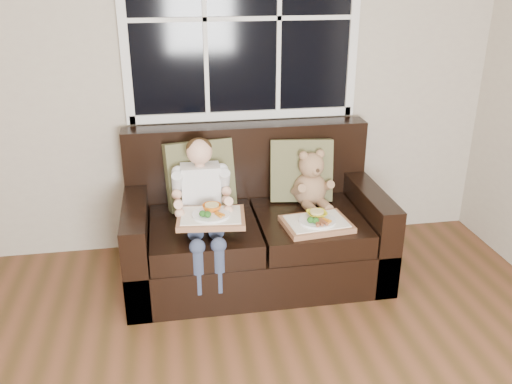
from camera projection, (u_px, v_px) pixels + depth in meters
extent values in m
cube|color=beige|center=(180.00, 65.00, 3.67)|extent=(4.50, 0.02, 2.70)
cube|color=black|center=(242.00, 18.00, 3.60)|extent=(1.50, 0.02, 1.25)
cube|color=white|center=(243.00, 115.00, 3.85)|extent=(1.58, 0.04, 0.06)
cube|color=white|center=(122.00, 21.00, 3.47)|extent=(0.06, 0.04, 1.37)
cube|color=white|center=(355.00, 17.00, 3.71)|extent=(0.06, 0.04, 1.37)
cube|color=white|center=(242.00, 19.00, 3.59)|extent=(1.50, 0.03, 0.03)
cube|color=black|center=(255.00, 255.00, 3.70)|extent=(1.70, 0.90, 0.30)
cube|color=black|center=(138.00, 244.00, 3.52)|extent=(0.15, 0.90, 0.60)
cube|color=black|center=(365.00, 227.00, 3.76)|extent=(0.15, 0.90, 0.60)
cube|color=black|center=(246.00, 170.00, 3.86)|extent=(1.70, 0.18, 0.66)
cube|color=black|center=(204.00, 235.00, 3.49)|extent=(0.68, 0.72, 0.15)
cube|color=black|center=(309.00, 227.00, 3.59)|extent=(0.68, 0.72, 0.15)
cube|color=brown|center=(200.00, 174.00, 3.64)|extent=(0.49, 0.29, 0.47)
cube|color=brown|center=(301.00, 170.00, 3.76)|extent=(0.45, 0.25, 0.44)
cube|color=white|center=(201.00, 190.00, 3.50)|extent=(0.25, 0.15, 0.34)
sphere|color=#E7AD8D|center=(199.00, 152.00, 3.39)|extent=(0.16, 0.16, 0.16)
ellipsoid|color=#372411|center=(199.00, 147.00, 3.40)|extent=(0.16, 0.16, 0.12)
cylinder|color=#2E3751|center=(194.00, 223.00, 3.38)|extent=(0.10, 0.31, 0.10)
cylinder|color=#2E3751|center=(214.00, 222.00, 3.39)|extent=(0.10, 0.31, 0.10)
cylinder|color=#2E3751|center=(198.00, 271.00, 3.20)|extent=(0.08, 0.08, 0.29)
cylinder|color=#2E3751|center=(219.00, 269.00, 3.22)|extent=(0.08, 0.08, 0.29)
cylinder|color=#E7AD8D|center=(178.00, 193.00, 3.36)|extent=(0.06, 0.30, 0.24)
cylinder|color=#E7AD8D|center=(226.00, 190.00, 3.41)|extent=(0.06, 0.30, 0.24)
ellipsoid|color=#A87A59|center=(310.00, 189.00, 3.72)|extent=(0.26, 0.23, 0.24)
sphere|color=#A87A59|center=(311.00, 165.00, 3.63)|extent=(0.20, 0.20, 0.17)
sphere|color=#A87A59|center=(303.00, 155.00, 3.60)|extent=(0.06, 0.06, 0.06)
sphere|color=#A87A59|center=(320.00, 154.00, 3.62)|extent=(0.06, 0.06, 0.06)
sphere|color=#A87A59|center=(314.00, 171.00, 3.58)|extent=(0.07, 0.07, 0.07)
sphere|color=#2E2014|center=(315.00, 171.00, 3.55)|extent=(0.03, 0.03, 0.03)
cylinder|color=#A87A59|center=(306.00, 208.00, 3.62)|extent=(0.09, 0.14, 0.07)
cylinder|color=#A87A59|center=(322.00, 206.00, 3.64)|extent=(0.09, 0.14, 0.07)
cube|color=#A66C4B|center=(211.00, 218.00, 3.28)|extent=(0.44, 0.35, 0.03)
cube|color=white|center=(211.00, 215.00, 3.27)|extent=(0.38, 0.30, 0.01)
cylinder|color=white|center=(211.00, 214.00, 3.26)|extent=(0.23, 0.23, 0.01)
imported|color=orange|center=(212.00, 207.00, 3.29)|extent=(0.13, 0.13, 0.04)
cylinder|color=#F5DE85|center=(212.00, 207.00, 3.29)|extent=(0.09, 0.09, 0.02)
ellipsoid|color=#286921|center=(203.00, 214.00, 3.21)|extent=(0.04, 0.04, 0.04)
ellipsoid|color=#286921|center=(208.00, 214.00, 3.20)|extent=(0.04, 0.04, 0.04)
cylinder|color=orange|center=(219.00, 215.00, 3.22)|extent=(0.04, 0.06, 0.02)
cube|color=#A66C4B|center=(316.00, 224.00, 3.42)|extent=(0.44, 0.36, 0.03)
cube|color=white|center=(317.00, 221.00, 3.41)|extent=(0.39, 0.30, 0.01)
cylinder|color=white|center=(317.00, 220.00, 3.40)|extent=(0.24, 0.24, 0.01)
imported|color=yellow|center=(317.00, 214.00, 3.43)|extent=(0.14, 0.14, 0.03)
cylinder|color=#F5DE85|center=(317.00, 213.00, 3.43)|extent=(0.09, 0.09, 0.02)
ellipsoid|color=#286921|center=(310.00, 220.00, 3.34)|extent=(0.04, 0.04, 0.04)
ellipsoid|color=#286921|center=(316.00, 221.00, 3.34)|extent=(0.04, 0.04, 0.04)
cylinder|color=orange|center=(326.00, 221.00, 3.36)|extent=(0.05, 0.06, 0.02)
cylinder|color=brown|center=(320.00, 222.00, 3.33)|extent=(0.03, 0.08, 0.02)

